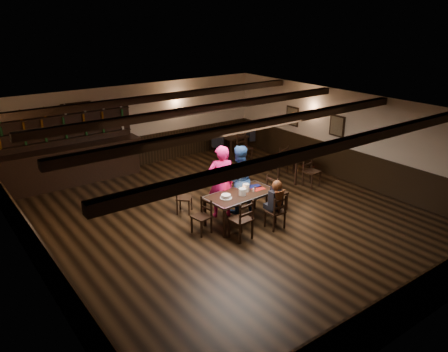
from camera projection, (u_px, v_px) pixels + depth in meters
ground at (229, 218)px, 10.91m from camera, size 10.00×10.00×0.00m
room_shell at (228, 151)px, 10.32m from camera, size 9.02×10.02×2.71m
dining_table at (241, 196)px, 10.50m from camera, size 1.78×0.96×0.75m
chair_near_left at (243, 217)px, 9.70m from camera, size 0.47×0.45×0.95m
chair_near_right at (277, 210)px, 10.21m from camera, size 0.40×0.39×0.85m
chair_end_left at (204, 213)px, 10.07m from camera, size 0.42×0.44×0.83m
chair_end_right at (275, 190)px, 11.17m from camera, size 0.43×0.45×0.96m
chair_far_pushed at (181, 195)px, 11.08m from camera, size 0.52×0.52×0.81m
woman_pink at (221, 182)px, 10.73m from camera, size 0.79×0.67×1.85m
man_blue at (239, 179)px, 10.99m from camera, size 1.06×0.97×1.77m
seated_person at (276, 197)px, 10.14m from camera, size 0.32×0.48×0.78m
cake at (226, 197)px, 10.20m from camera, size 0.29×0.29×0.09m
plate_stack_a at (242, 192)px, 10.36m from camera, size 0.18×0.18×0.17m
plate_stack_b at (246, 187)px, 10.58m from camera, size 0.16×0.16×0.19m
tea_light at (240, 192)px, 10.52m from camera, size 0.05×0.05×0.06m
salt_shaker at (253, 190)px, 10.56m from camera, size 0.04×0.04×0.09m
pepper_shaker at (255, 188)px, 10.65m from camera, size 0.04×0.04×0.10m
drink_glass at (244, 187)px, 10.72m from camera, size 0.06×0.06×0.10m
menu_red at (258, 189)px, 10.75m from camera, size 0.32×0.23×0.00m
menu_blue at (255, 186)px, 10.90m from camera, size 0.36×0.29×0.00m
bar_counter at (71, 160)px, 12.92m from camera, size 4.25×0.70×2.20m
back_table_a at (295, 159)px, 13.22m from camera, size 0.90×0.90×0.75m
back_table_b at (232, 138)px, 15.37m from camera, size 0.91×0.91×0.75m
bg_patron_left at (218, 137)px, 14.87m from camera, size 0.33×0.42×0.75m
bg_patron_right at (251, 130)px, 15.70m from camera, size 0.31×0.40×0.73m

